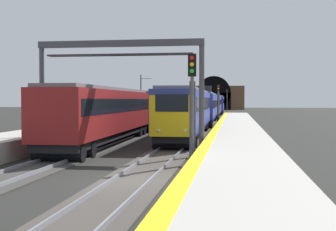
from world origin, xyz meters
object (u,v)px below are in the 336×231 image
at_px(overhead_signal_gantry, 120,67).
at_px(catenary_mast_near, 141,96).
at_px(railway_signal_near, 192,98).
at_px(railway_signal_mid, 218,101).
at_px(railway_signal_far, 227,98).
at_px(train_adjacent_platform, 154,107).
at_px(train_main_approaching, 209,105).

height_order(overhead_signal_gantry, catenary_mast_near, catenary_mast_near).
distance_m(railway_signal_near, railway_signal_mid, 34.69).
bearing_deg(railway_signal_far, train_adjacent_platform, -5.46).
bearing_deg(train_adjacent_platform, railway_signal_near, -167.40).
xyz_separation_m(train_main_approaching, railway_signal_near, (-46.96, -1.82, 0.90)).
relative_size(railway_signal_far, overhead_signal_gantry, 0.64).
bearing_deg(overhead_signal_gantry, railway_signal_far, -2.56).
bearing_deg(train_adjacent_platform, railway_signal_far, -6.34).
distance_m(train_main_approaching, catenary_mast_near, 11.90).
xyz_separation_m(railway_signal_near, catenary_mast_near, (50.85, 12.99, 0.48)).
xyz_separation_m(train_main_approaching, railway_signal_far, (53.38, -1.82, 1.30)).
xyz_separation_m(train_adjacent_platform, railway_signal_near, (-28.61, -6.86, 0.93)).
height_order(train_main_approaching, railway_signal_near, railway_signal_near).
relative_size(railway_signal_near, railway_signal_mid, 1.06).
bearing_deg(train_adjacent_platform, railway_signal_mid, -49.34).
xyz_separation_m(train_main_approaching, overhead_signal_gantry, (-43.53, 2.52, 2.66)).
bearing_deg(train_main_approaching, railway_signal_far, 177.27).
bearing_deg(railway_signal_near, railway_signal_mid, -180.00).
relative_size(train_main_approaching, train_adjacent_platform, 1.43).
xyz_separation_m(railway_signal_near, overhead_signal_gantry, (3.44, 4.34, 1.76)).
distance_m(railway_signal_near, overhead_signal_gantry, 5.81).
bearing_deg(catenary_mast_near, train_main_approaching, -109.19).
height_order(train_adjacent_platform, railway_signal_near, railway_signal_near).
relative_size(train_main_approaching, overhead_signal_gantry, 8.96).
bearing_deg(train_adjacent_platform, overhead_signal_gantry, -175.17).
distance_m(train_adjacent_platform, catenary_mast_near, 23.11).
xyz_separation_m(railway_signal_far, catenary_mast_near, (-49.50, 12.99, 0.08)).
height_order(train_main_approaching, railway_signal_mid, railway_signal_mid).
height_order(train_adjacent_platform, catenary_mast_near, catenary_mast_near).
distance_m(train_main_approaching, railway_signal_near, 47.01).
bearing_deg(overhead_signal_gantry, train_adjacent_platform, 5.71).
bearing_deg(railway_signal_mid, catenary_mast_near, -141.22).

